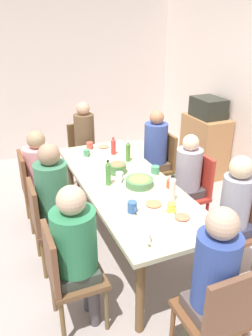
% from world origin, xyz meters
% --- Properties ---
extents(ground_plane, '(7.03, 7.03, 0.00)m').
position_xyz_m(ground_plane, '(0.00, 0.00, 0.00)').
color(ground_plane, '#9D918C').
extents(wall_left, '(0.12, 4.30, 2.60)m').
position_xyz_m(wall_left, '(-2.99, 0.00, 1.30)').
color(wall_left, silver).
rests_on(wall_left, ground_plane).
extents(dining_table, '(2.27, 0.85, 0.76)m').
position_xyz_m(dining_table, '(0.00, 0.00, 0.68)').
color(dining_table, '#BDB792').
rests_on(dining_table, ground_plane).
extents(chair_0, '(0.40, 0.40, 0.90)m').
position_xyz_m(chair_0, '(0.00, 0.80, 0.51)').
color(chair_0, '#AF2F24').
rests_on(chair_0, ground_plane).
extents(person_0, '(0.30, 0.30, 1.15)m').
position_xyz_m(person_0, '(-0.00, 0.71, 0.68)').
color(person_0, '#483D3C').
rests_on(person_0, ground_plane).
extents(chair_1, '(0.40, 0.40, 0.90)m').
position_xyz_m(chair_1, '(0.76, -0.80, 0.51)').
color(chair_1, brown).
rests_on(chair_1, ground_plane).
extents(person_1, '(0.33, 0.33, 1.22)m').
position_xyz_m(person_1, '(0.76, -0.71, 0.74)').
color(person_1, '#413F4A').
rests_on(person_1, ground_plane).
extents(chair_2, '(0.40, 0.40, 0.90)m').
position_xyz_m(chair_2, '(1.51, 0.00, 0.51)').
color(chair_2, brown).
rests_on(chair_2, ground_plane).
extents(person_2, '(0.30, 0.30, 1.26)m').
position_xyz_m(person_2, '(1.42, 0.00, 0.75)').
color(person_2, brown).
rests_on(person_2, ground_plane).
extents(chair_3, '(0.40, 0.40, 0.90)m').
position_xyz_m(chair_3, '(-0.76, 0.80, 0.51)').
color(chair_3, brown).
rests_on(chair_3, ground_plane).
extents(person_3, '(0.30, 0.30, 1.22)m').
position_xyz_m(person_3, '(-0.76, 0.71, 0.72)').
color(person_3, brown).
rests_on(person_3, ground_plane).
extents(chair_4, '(0.40, 0.40, 0.90)m').
position_xyz_m(chair_4, '(0.00, -0.80, 0.51)').
color(chair_4, brown).
rests_on(chair_4, ground_plane).
extents(person_4, '(0.30, 0.30, 1.26)m').
position_xyz_m(person_4, '(0.00, -0.71, 0.75)').
color(person_4, '#28344C').
rests_on(person_4, ground_plane).
extents(chair_5, '(0.40, 0.40, 0.90)m').
position_xyz_m(chair_5, '(-0.76, -0.80, 0.51)').
color(chair_5, brown).
rests_on(chair_5, ground_plane).
extents(person_5, '(0.32, 0.32, 1.15)m').
position_xyz_m(person_5, '(-0.76, -0.71, 0.69)').
color(person_5, '#303555').
rests_on(person_5, ground_plane).
extents(chair_6, '(0.40, 0.40, 0.90)m').
position_xyz_m(chair_6, '(0.76, 0.80, 0.51)').
color(chair_6, brown).
rests_on(chair_6, ground_plane).
extents(person_6, '(0.30, 0.30, 1.21)m').
position_xyz_m(person_6, '(0.76, 0.71, 0.71)').
color(person_6, '#323144').
rests_on(person_6, ground_plane).
extents(chair_7, '(0.40, 0.40, 0.90)m').
position_xyz_m(chair_7, '(-1.51, 0.00, 0.51)').
color(chair_7, brown).
rests_on(chair_7, ground_plane).
extents(person_7, '(0.30, 0.30, 1.24)m').
position_xyz_m(person_7, '(-1.42, 0.00, 0.72)').
color(person_7, '#494738').
rests_on(person_7, ground_plane).
extents(plate_0, '(0.26, 0.26, 0.04)m').
position_xyz_m(plate_0, '(0.52, 0.04, 0.77)').
color(plate_0, silver).
rests_on(plate_0, dining_table).
extents(plate_1, '(0.23, 0.23, 0.04)m').
position_xyz_m(plate_1, '(0.79, 0.15, 0.77)').
color(plate_1, silver).
rests_on(plate_1, dining_table).
extents(plate_2, '(0.24, 0.24, 0.04)m').
position_xyz_m(plate_2, '(-0.94, 0.10, 0.77)').
color(plate_2, silver).
rests_on(plate_2, dining_table).
extents(bowl_0, '(0.27, 0.27, 0.09)m').
position_xyz_m(bowl_0, '(0.12, 0.09, 0.80)').
color(bowl_0, '#4F7E50').
rests_on(bowl_0, dining_table).
extents(bowl_1, '(0.18, 0.18, 0.12)m').
position_xyz_m(bowl_1, '(-0.23, -0.00, 0.82)').
color(bowl_1, '#497B43').
rests_on(bowl_1, dining_table).
extents(cup_0, '(0.12, 0.08, 0.10)m').
position_xyz_m(cup_0, '(0.53, -0.17, 0.81)').
color(cup_0, '#3660A5').
rests_on(cup_0, dining_table).
extents(cup_1, '(0.11, 0.08, 0.07)m').
position_xyz_m(cup_1, '(-0.80, -0.16, 0.79)').
color(cup_1, '#4B9067').
rests_on(cup_1, dining_table).
extents(cup_2, '(0.12, 0.09, 0.07)m').
position_xyz_m(cup_2, '(-0.07, 0.36, 0.80)').
color(cup_2, '#489269').
rests_on(cup_2, dining_table).
extents(cup_3, '(0.12, 0.08, 0.09)m').
position_xyz_m(cup_3, '(0.95, -0.25, 0.80)').
color(cup_3, white).
rests_on(cup_3, dining_table).
extents(cup_4, '(0.11, 0.07, 0.09)m').
position_xyz_m(cup_4, '(0.66, 0.13, 0.80)').
color(cup_4, '#E4CD48').
rests_on(cup_4, dining_table).
extents(cup_5, '(0.12, 0.08, 0.08)m').
position_xyz_m(cup_5, '(-1.01, -0.06, 0.80)').
color(cup_5, '#C85040').
rests_on(cup_5, dining_table).
extents(cup_6, '(0.12, 0.08, 0.08)m').
position_xyz_m(cup_6, '(0.28, 0.35, 0.80)').
color(cup_6, '#D54B34').
rests_on(cup_6, dining_table).
extents(cup_7, '(0.11, 0.07, 0.09)m').
position_xyz_m(cup_7, '(-0.05, -0.05, 0.80)').
color(cup_7, white).
rests_on(cup_7, dining_table).
extents(bottle_0, '(0.06, 0.06, 0.25)m').
position_xyz_m(bottle_0, '(0.50, 0.23, 0.88)').
color(bottle_0, silver).
rests_on(bottle_0, dining_table).
extents(bottle_1, '(0.05, 0.05, 0.26)m').
position_xyz_m(bottle_1, '(-0.01, -0.18, 0.88)').
color(bottle_1, '#46893E').
rests_on(bottle_1, dining_table).
extents(bottle_2, '(0.05, 0.05, 0.24)m').
position_xyz_m(bottle_2, '(-0.46, 0.22, 0.87)').
color(bottle_2, '#448030').
rests_on(bottle_2, dining_table).
extents(bottle_3, '(0.06, 0.06, 0.21)m').
position_xyz_m(bottle_3, '(-0.72, 0.14, 0.85)').
color(bottle_3, red).
rests_on(bottle_3, dining_table).
extents(side_cabinet, '(0.70, 0.44, 0.90)m').
position_xyz_m(side_cabinet, '(-1.19, 1.79, 0.45)').
color(side_cabinet, '#A97648').
rests_on(side_cabinet, ground_plane).
extents(microwave, '(0.48, 0.36, 0.28)m').
position_xyz_m(microwave, '(-1.19, 1.79, 1.04)').
color(microwave, '#252820').
rests_on(microwave, side_cabinet).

